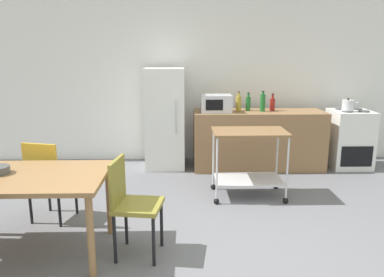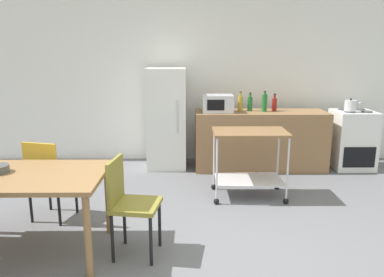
# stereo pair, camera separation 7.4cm
# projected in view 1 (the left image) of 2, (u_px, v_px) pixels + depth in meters

# --- Properties ---
(ground_plane) EXTENTS (12.00, 12.00, 0.00)m
(ground_plane) POSITION_uv_depth(u_px,v_px,m) (214.00, 253.00, 3.45)
(ground_plane) COLOR slate
(back_wall) EXTENTS (8.40, 0.12, 2.90)m
(back_wall) POSITION_uv_depth(u_px,v_px,m) (199.00, 73.00, 6.24)
(back_wall) COLOR white
(back_wall) RESTS_ON ground_plane
(kitchen_counter) EXTENTS (2.00, 0.64, 0.90)m
(kitchen_counter) POSITION_uv_depth(u_px,v_px,m) (258.00, 140.00, 5.90)
(kitchen_counter) COLOR olive
(kitchen_counter) RESTS_ON ground_plane
(dining_table) EXTENTS (1.50, 0.90, 0.75)m
(dining_table) POSITION_uv_depth(u_px,v_px,m) (20.00, 184.00, 3.30)
(dining_table) COLOR olive
(dining_table) RESTS_ON ground_plane
(chair_mustard) EXTENTS (0.49, 0.49, 0.89)m
(chair_mustard) POSITION_uv_depth(u_px,v_px,m) (48.00, 175.00, 4.00)
(chair_mustard) COLOR gold
(chair_mustard) RESTS_ON ground_plane
(chair_olive) EXTENTS (0.45, 0.45, 0.89)m
(chair_olive) POSITION_uv_depth(u_px,v_px,m) (131.00, 200.00, 3.33)
(chair_olive) COLOR olive
(chair_olive) RESTS_ON ground_plane
(stove_oven) EXTENTS (0.60, 0.61, 0.92)m
(stove_oven) POSITION_uv_depth(u_px,v_px,m) (349.00, 139.00, 5.96)
(stove_oven) COLOR white
(stove_oven) RESTS_ON ground_plane
(refrigerator) EXTENTS (0.60, 0.63, 1.55)m
(refrigerator) POSITION_uv_depth(u_px,v_px,m) (165.00, 119.00, 5.89)
(refrigerator) COLOR white
(refrigerator) RESTS_ON ground_plane
(kitchen_cart) EXTENTS (0.91, 0.57, 0.85)m
(kitchen_cart) POSITION_uv_depth(u_px,v_px,m) (249.00, 152.00, 4.69)
(kitchen_cart) COLOR brown
(kitchen_cart) RESTS_ON ground_plane
(microwave) EXTENTS (0.46, 0.35, 0.26)m
(microwave) POSITION_uv_depth(u_px,v_px,m) (216.00, 103.00, 5.70)
(microwave) COLOR silver
(microwave) RESTS_ON kitchen_counter
(bottle_soy_sauce) EXTENTS (0.08, 0.08, 0.30)m
(bottle_soy_sauce) POSITION_uv_depth(u_px,v_px,m) (239.00, 103.00, 5.83)
(bottle_soy_sauce) COLOR gold
(bottle_soy_sauce) RESTS_ON kitchen_counter
(bottle_hot_sauce) EXTENTS (0.07, 0.07, 0.28)m
(bottle_hot_sauce) POSITION_uv_depth(u_px,v_px,m) (248.00, 103.00, 5.83)
(bottle_hot_sauce) COLOR #1E6628
(bottle_hot_sauce) RESTS_ON kitchen_counter
(bottle_sesame_oil) EXTENTS (0.08, 0.08, 0.31)m
(bottle_sesame_oil) POSITION_uv_depth(u_px,v_px,m) (263.00, 102.00, 5.77)
(bottle_sesame_oil) COLOR #1E6628
(bottle_sesame_oil) RESTS_ON kitchen_counter
(bottle_soda) EXTENTS (0.08, 0.08, 0.26)m
(bottle_soda) POSITION_uv_depth(u_px,v_px,m) (272.00, 104.00, 5.84)
(bottle_soda) COLOR maroon
(bottle_soda) RESTS_ON kitchen_counter
(kettle) EXTENTS (0.24, 0.17, 0.19)m
(kettle) POSITION_uv_depth(u_px,v_px,m) (348.00, 105.00, 5.73)
(kettle) COLOR silver
(kettle) RESTS_ON stove_oven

